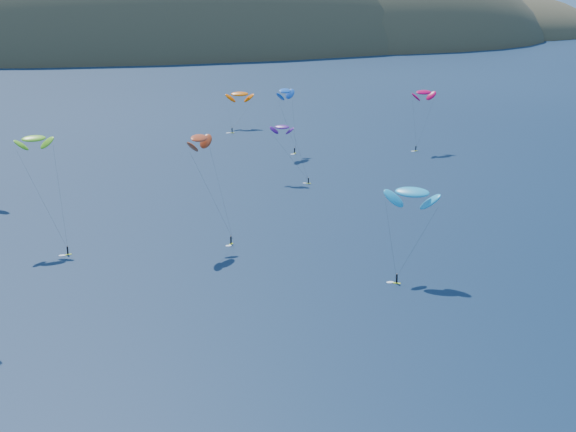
# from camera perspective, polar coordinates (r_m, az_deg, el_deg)

# --- Properties ---
(island) EXTENTS (730.00, 300.00, 210.00)m
(island) POSITION_cam_1_polar(r_m,az_deg,el_deg) (637.73, -8.51, 11.21)
(island) COLOR #3D3526
(island) RESTS_ON ground
(kitesurfer_3) EXTENTS (10.09, 14.26, 24.48)m
(kitesurfer_3) POSITION_cam_1_polar(r_m,az_deg,el_deg) (176.62, -17.63, 5.25)
(kitesurfer_3) COLOR #E3FB1B
(kitesurfer_3) RESTS_ON ground
(kitesurfer_4) EXTENTS (9.16, 9.42, 21.98)m
(kitesurfer_4) POSITION_cam_1_polar(r_m,az_deg,el_deg) (252.34, -0.20, 8.88)
(kitesurfer_4) COLOR #E3FB1B
(kitesurfer_4) RESTS_ON ground
(kitesurfer_5) EXTENTS (11.04, 10.48, 18.91)m
(kitesurfer_5) POSITION_cam_1_polar(r_m,az_deg,el_deg) (153.17, 8.82, 1.68)
(kitesurfer_5) COLOR #E3FB1B
(kitesurfer_5) RESTS_ON ground
(kitesurfer_6) EXTENTS (9.85, 10.27, 16.37)m
(kitesurfer_6) POSITION_cam_1_polar(r_m,az_deg,el_deg) (220.66, -0.43, 6.33)
(kitesurfer_6) COLOR #E3FB1B
(kitesurfer_6) RESTS_ON ground
(kitesurfer_8) EXTENTS (9.22, 6.40, 20.63)m
(kitesurfer_8) POSITION_cam_1_polar(r_m,az_deg,el_deg) (261.27, 9.63, 8.66)
(kitesurfer_8) COLOR #E3FB1B
(kitesurfer_8) RESTS_ON ground
(kitesurfer_9) EXTENTS (10.10, 9.97, 24.80)m
(kitesurfer_9) POSITION_cam_1_polar(r_m,az_deg,el_deg) (169.49, -6.34, 5.52)
(kitesurfer_9) COLOR #E3FB1B
(kitesurfer_9) RESTS_ON ground
(kitesurfer_11) EXTENTS (11.14, 14.69, 14.69)m
(kitesurfer_11) POSITION_cam_1_polar(r_m,az_deg,el_deg) (295.46, -3.46, 8.65)
(kitesurfer_11) COLOR #E3FB1B
(kitesurfer_11) RESTS_ON ground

